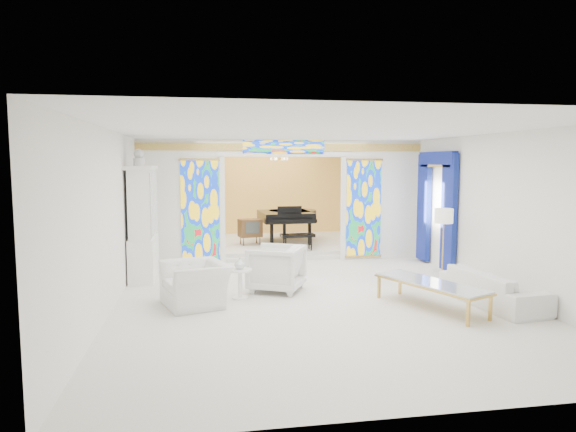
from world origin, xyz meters
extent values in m
plane|color=silver|center=(0.00, 0.00, 0.00)|extent=(12.00, 12.00, 0.00)
cube|color=white|center=(0.00, 0.00, 3.00)|extent=(7.00, 12.00, 0.02)
cube|color=white|center=(0.00, 6.00, 1.50)|extent=(7.00, 0.02, 3.00)
cube|color=white|center=(0.00, -6.00, 1.50)|extent=(7.00, 0.02, 3.00)
cube|color=white|center=(-3.50, 0.00, 1.50)|extent=(0.02, 12.00, 3.00)
cube|color=white|center=(3.50, 0.00, 1.50)|extent=(0.02, 12.00, 3.00)
cube|color=white|center=(-2.50, 2.00, 1.50)|extent=(2.00, 0.18, 3.00)
cube|color=white|center=(2.50, 2.00, 1.50)|extent=(2.00, 0.18, 3.00)
cube|color=white|center=(0.00, 2.00, 2.80)|extent=(3.00, 0.18, 0.40)
cube|color=white|center=(-1.50, 1.90, 1.30)|extent=(0.12, 0.06, 2.60)
cube|color=white|center=(1.50, 1.90, 1.30)|extent=(0.12, 0.06, 2.60)
cube|color=white|center=(0.00, 1.90, 2.65)|extent=(3.24, 0.06, 0.12)
cube|color=#EBBF58|center=(0.00, 1.90, 2.82)|extent=(7.00, 0.05, 0.18)
cube|color=gold|center=(-2.03, 1.89, 1.30)|extent=(0.90, 0.04, 2.40)
cube|color=gold|center=(2.03, 1.89, 1.30)|extent=(0.90, 0.04, 2.40)
cube|color=gold|center=(0.00, 1.89, 2.82)|extent=(2.00, 0.04, 0.34)
cube|color=silver|center=(0.00, 4.10, 0.09)|extent=(6.80, 3.80, 0.18)
cube|color=#F1B554|center=(0.00, 5.88, 1.50)|extent=(6.70, 0.10, 2.90)
cylinder|color=gold|center=(0.20, 4.00, 2.55)|extent=(0.48, 0.48, 0.30)
cube|color=navy|center=(3.40, 0.05, 1.35)|extent=(0.12, 0.55, 2.60)
cube|color=navy|center=(3.40, 1.35, 1.35)|extent=(0.12, 0.55, 2.60)
cube|color=navy|center=(3.40, 0.70, 2.55)|extent=(0.14, 1.70, 0.30)
cube|color=gold|center=(3.40, 0.70, 2.38)|extent=(0.12, 1.50, 0.06)
cube|color=white|center=(-3.22, 0.60, 0.45)|extent=(0.50, 1.40, 0.90)
cube|color=white|center=(-3.22, 0.60, 1.60)|extent=(0.44, 1.30, 1.40)
cube|color=silver|center=(-2.99, 0.60, 1.60)|extent=(0.01, 1.20, 1.30)
cube|color=white|center=(-3.22, 0.60, 2.34)|extent=(0.56, 1.46, 0.08)
cylinder|color=white|center=(-3.22, 0.25, 2.46)|extent=(0.22, 0.22, 0.16)
sphere|color=white|center=(-3.22, 0.25, 2.62)|extent=(0.20, 0.20, 0.20)
imported|color=white|center=(-2.12, -1.67, 0.37)|extent=(1.29, 1.39, 0.74)
imported|color=silver|center=(-0.60, -0.93, 0.44)|extent=(1.28, 1.27, 0.88)
imported|color=white|center=(2.95, -2.51, 0.30)|extent=(1.04, 2.12, 0.60)
cylinder|color=white|center=(-1.33, -1.37, 0.53)|extent=(0.48, 0.48, 0.03)
cylinder|color=white|center=(-1.33, -1.37, 0.26)|extent=(0.08, 0.08, 0.51)
cylinder|color=white|center=(-1.33, -1.37, 0.01)|extent=(0.32, 0.32, 0.03)
imported|color=white|center=(-1.33, -1.37, 0.65)|extent=(0.25, 0.25, 0.20)
cube|color=silver|center=(1.78, -2.55, 0.44)|extent=(1.36, 2.11, 0.04)
cube|color=gold|center=(1.78, -2.55, 0.42)|extent=(1.40, 2.15, 0.03)
cube|color=gold|center=(1.92, -3.55, 0.21)|extent=(0.06, 0.06, 0.42)
cube|color=gold|center=(2.41, -3.34, 0.21)|extent=(0.06, 0.06, 0.42)
cube|color=gold|center=(1.16, -1.77, 0.21)|extent=(0.06, 0.06, 0.42)
cube|color=gold|center=(1.64, -1.56, 0.21)|extent=(0.06, 0.06, 0.42)
cylinder|color=gold|center=(2.87, -0.76, 0.01)|extent=(0.30, 0.30, 0.03)
cylinder|color=gold|center=(2.87, -0.76, 0.69)|extent=(0.03, 0.03, 1.39)
cylinder|color=silver|center=(2.87, -0.76, 1.37)|extent=(0.43, 0.43, 0.30)
cube|color=black|center=(0.36, 3.92, 0.92)|extent=(1.49, 1.58, 0.27)
cylinder|color=black|center=(0.64, 4.27, 0.92)|extent=(1.47, 1.47, 0.27)
cube|color=black|center=(0.41, 3.04, 0.88)|extent=(1.32, 0.36, 0.10)
cube|color=silver|center=(0.42, 2.97, 0.90)|extent=(1.22, 0.17, 0.03)
cube|color=black|center=(0.39, 3.38, 1.13)|extent=(0.68, 0.07, 0.24)
cube|color=black|center=(0.45, 2.46, 0.57)|extent=(0.89, 0.39, 0.08)
cylinder|color=black|center=(-0.13, 3.21, 0.48)|extent=(0.10, 0.10, 0.60)
cylinder|color=black|center=(0.93, 3.27, 0.48)|extent=(0.10, 0.10, 0.60)
cylinder|color=black|center=(0.43, 4.50, 0.48)|extent=(0.10, 0.10, 0.60)
cube|color=#53351E|center=(-0.68, 3.61, 0.64)|extent=(0.68, 0.53, 0.49)
cube|color=#343936|center=(-0.64, 3.41, 0.67)|extent=(0.39, 0.10, 0.31)
cone|color=#53351E|center=(-0.88, 3.41, 0.29)|extent=(0.04, 0.04, 0.22)
cone|color=#53351E|center=(-0.42, 3.51, 0.29)|extent=(0.04, 0.04, 0.22)
cone|color=#53351E|center=(-0.94, 3.70, 0.29)|extent=(0.04, 0.04, 0.22)
cone|color=#53351E|center=(-0.48, 3.80, 0.29)|extent=(0.04, 0.04, 0.22)
camera|label=1|loc=(-1.98, -10.47, 2.46)|focal=32.00mm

